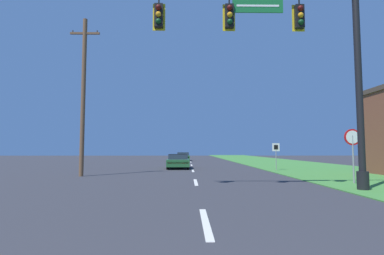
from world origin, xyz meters
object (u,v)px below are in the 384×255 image
at_px(signal_mast, 299,54).
at_px(utility_pole_near, 83,94).
at_px(stop_sign, 353,144).
at_px(car_ahead, 178,161).
at_px(route_sign_post, 276,150).
at_px(far_car, 183,157).

height_order(signal_mast, utility_pole_near, utility_pole_near).
bearing_deg(stop_sign, car_ahead, 125.95).
bearing_deg(signal_mast, car_ahead, 110.74).
distance_m(stop_sign, route_sign_post, 9.00).
height_order(far_car, route_sign_post, route_sign_post).
bearing_deg(far_car, signal_mast, -80.64).
height_order(signal_mast, stop_sign, signal_mast).
xyz_separation_m(car_ahead, stop_sign, (8.48, -11.69, 1.26)).
relative_size(stop_sign, route_sign_post, 1.23).
xyz_separation_m(far_car, stop_sign, (8.30, -28.60, 1.26)).
relative_size(car_ahead, utility_pole_near, 0.45).
bearing_deg(utility_pole_near, car_ahead, 53.37).
bearing_deg(utility_pole_near, route_sign_post, 19.73).
bearing_deg(utility_pole_near, far_car, 76.80).
relative_size(route_sign_post, utility_pole_near, 0.21).
bearing_deg(car_ahead, far_car, 89.37).
bearing_deg(far_car, car_ahead, -90.63).
xyz_separation_m(signal_mast, route_sign_post, (2.29, 11.13, -3.86)).
relative_size(far_car, stop_sign, 1.74).
relative_size(signal_mast, far_car, 2.10).
bearing_deg(car_ahead, utility_pole_near, -126.63).
bearing_deg(far_car, stop_sign, -73.82).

